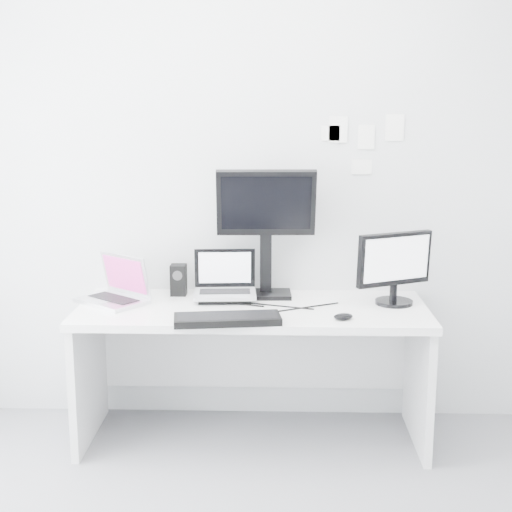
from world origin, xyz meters
name	(u,v)px	position (x,y,z in m)	size (l,w,h in m)	color
back_wall	(254,179)	(0.00, 1.60, 1.35)	(3.60, 3.60, 0.00)	silver
desk	(252,373)	(0.00, 1.25, 0.36)	(1.80, 0.70, 0.73)	white
macbook	(111,279)	(-0.74, 1.30, 0.86)	(0.35, 0.26, 0.26)	silver
speaker	(179,280)	(-0.41, 1.47, 0.81)	(0.08, 0.08, 0.17)	black
dell_laptop	(225,276)	(-0.15, 1.36, 0.87)	(0.33, 0.25, 0.27)	#A8ABAF
rear_monitor	(266,232)	(0.07, 1.46, 1.09)	(0.52, 0.19, 0.71)	black
samsung_monitor	(395,267)	(0.74, 1.32, 0.93)	(0.43, 0.20, 0.39)	black
keyboard	(227,319)	(-0.11, 0.96, 0.75)	(0.51, 0.18, 0.03)	black
mouse	(343,317)	(0.45, 1.02, 0.75)	(0.10, 0.06, 0.03)	black
wall_note_0	(338,129)	(0.45, 1.59, 1.62)	(0.10, 0.00, 0.14)	white
wall_note_1	(366,137)	(0.60, 1.59, 1.58)	(0.09, 0.00, 0.13)	white
wall_note_2	(395,128)	(0.75, 1.59, 1.63)	(0.10, 0.00, 0.14)	white
wall_note_3	(362,167)	(0.58, 1.59, 1.42)	(0.11, 0.00, 0.08)	white
wall_note_4	(330,133)	(0.41, 1.59, 1.60)	(0.10, 0.00, 0.08)	white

